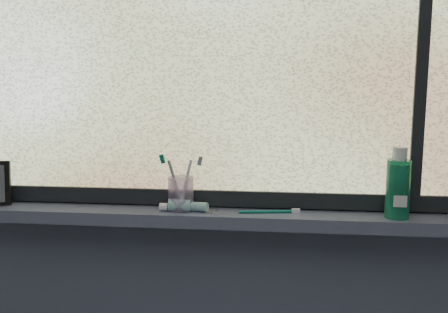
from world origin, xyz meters
TOP-DOWN VIEW (x-y plane):
  - wall_back at (0.00, 1.30)m, footprint 3.00×0.01m
  - windowsill at (0.00, 1.23)m, footprint 1.62×0.14m
  - window_pane at (0.00, 1.28)m, footprint 1.50×0.01m
  - frame_bottom at (0.00, 1.28)m, footprint 1.60×0.03m
  - frame_mullion at (0.60, 1.28)m, footprint 0.03×0.03m
  - toothpaste_tube at (-0.09, 1.21)m, footprint 0.21×0.05m
  - toothbrush_cup at (-0.11, 1.23)m, footprint 0.09×0.09m
  - toothbrush_lying at (0.15, 1.22)m, footprint 0.20×0.05m
  - mouthwash_bottle at (0.54, 1.21)m, footprint 0.08×0.08m
  - cream_tube at (0.54, 1.22)m, footprint 0.05×0.05m

SIDE VIEW (x-z plane):
  - windowsill at x=0.00m, z-range 0.98..1.02m
  - toothbrush_lying at x=0.15m, z-range 1.02..1.03m
  - toothpaste_tube at x=-0.09m, z-range 1.02..1.06m
  - frame_bottom at x=0.00m, z-range 1.02..1.07m
  - toothbrush_cup at x=-0.11m, z-range 1.02..1.12m
  - cream_tube at x=0.54m, z-range 1.05..1.16m
  - mouthwash_bottle at x=0.54m, z-range 1.04..1.21m
  - wall_back at x=0.00m, z-range 0.00..2.50m
  - window_pane at x=0.00m, z-range 1.03..2.03m
  - frame_mullion at x=0.60m, z-range 1.03..2.03m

